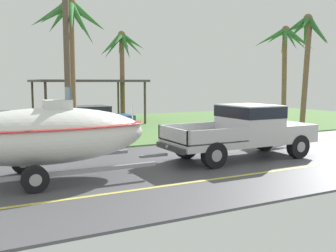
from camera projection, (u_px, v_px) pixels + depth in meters
ground at (174, 130)px, 21.37m from camera, size 36.00×22.00×0.11m
pickup_truck_towing at (248, 128)px, 13.33m from camera, size 5.46×2.00×1.82m
boat_on_trailer at (47, 136)px, 10.27m from camera, size 6.49×2.43×2.45m
parked_sedan_far at (86, 120)px, 19.66m from camera, size 4.61×1.84×1.38m
carport_awning at (87, 82)px, 24.14m from camera, size 6.30×5.14×2.71m
palm_tree_near_left at (70, 30)px, 16.03m from camera, size 3.25×3.67×6.07m
palm_tree_near_right at (121, 51)px, 26.25m from camera, size 3.35×3.24×6.00m
palm_tree_mid at (285, 47)px, 24.40m from camera, size 3.36×3.03×6.07m
palm_tree_far_left at (308, 38)px, 21.53m from camera, size 3.15×2.82×6.31m
utility_pole at (67, 47)px, 15.17m from camera, size 0.24×1.80×7.56m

